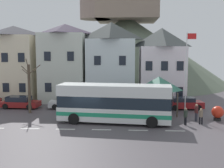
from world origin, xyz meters
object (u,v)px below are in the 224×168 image
object	(u,v)px
pedestrian_03	(201,115)
townhouse_00	(14,63)
pedestrian_00	(186,115)
flagpole	(187,69)
parked_car_02	(70,102)
pedestrian_02	(152,110)
pedestrian_01	(196,112)
transit_bus	(114,104)
bus_shelter	(159,84)
harbour_buoy	(218,112)
hilltop_castle	(126,47)
public_bench	(137,105)
parked_car_03	(136,102)
parked_car_01	(184,103)
bare_tree_01	(29,87)
townhouse_02	(111,62)
parked_car_00	(20,102)
townhouse_03	(161,65)
townhouse_01	(66,62)

from	to	relation	value
pedestrian_03	townhouse_00	bearing A→B (deg)	151.82
pedestrian_00	flagpole	distance (m)	5.64
parked_car_02	pedestrian_02	bearing A→B (deg)	150.06
pedestrian_01	transit_bus	bearing A→B (deg)	-172.92
transit_bus	bus_shelter	distance (m)	6.11
harbour_buoy	hilltop_castle	bearing A→B (deg)	105.28
pedestrian_00	public_bench	bearing A→B (deg)	122.28
parked_car_03	pedestrian_00	size ratio (longest dim) A/B	2.87
townhouse_00	parked_car_01	size ratio (longest dim) A/B	2.42
pedestrian_02	bare_tree_01	xyz separation A→B (m)	(-12.53, 1.49, 1.92)
bus_shelter	pedestrian_00	bearing A→B (deg)	-67.82
townhouse_02	hilltop_castle	xyz separation A→B (m)	(1.80, 21.93, 2.35)
bus_shelter	flagpole	bearing A→B (deg)	-10.77
parked_car_00	bus_shelter	bearing A→B (deg)	-3.07
townhouse_02	harbour_buoy	distance (m)	15.01
bus_shelter	parked_car_01	xyz separation A→B (m)	(3.15, 2.31, -2.45)
townhouse_02	townhouse_03	world-z (taller)	townhouse_02
parked_car_01	flagpole	size ratio (longest dim) A/B	0.49
parked_car_03	pedestrian_03	xyz separation A→B (m)	(5.51, -6.88, 0.17)
townhouse_02	parked_car_02	bearing A→B (deg)	-131.70
parked_car_00	parked_car_02	bearing A→B (deg)	6.41
parked_car_01	parked_car_03	size ratio (longest dim) A/B	0.91
townhouse_00	hilltop_castle	world-z (taller)	hilltop_castle
pedestrian_02	harbour_buoy	world-z (taller)	pedestrian_02
pedestrian_01	flagpole	size ratio (longest dim) A/B	0.20
pedestrian_03	pedestrian_02	bearing A→B (deg)	152.44
townhouse_03	bare_tree_01	size ratio (longest dim) A/B	1.64
townhouse_02	pedestrian_00	xyz separation A→B (m)	(7.17, -11.66, -4.17)
parked_car_01	pedestrian_02	world-z (taller)	pedestrian_02
townhouse_02	flagpole	size ratio (longest dim) A/B	1.22
bus_shelter	parked_car_02	xyz separation A→B (m)	(-9.73, 2.14, -2.45)
transit_bus	pedestrian_00	size ratio (longest dim) A/B	6.72
parked_car_00	parked_car_03	bearing A→B (deg)	7.26
parked_car_00	townhouse_01	bearing A→B (deg)	59.97
townhouse_01	pedestrian_03	xyz separation A→B (m)	(14.68, -12.03, -4.17)
public_bench	hilltop_castle	bearing A→B (deg)	92.77
transit_bus	pedestrian_02	distance (m)	4.15
bus_shelter	public_bench	world-z (taller)	bus_shelter
transit_bus	flagpole	world-z (taller)	flagpole
townhouse_00	parked_car_00	distance (m)	7.27
townhouse_02	bus_shelter	xyz separation A→B (m)	(5.32, -7.10, -1.93)
townhouse_00	parked_car_00	size ratio (longest dim) A/B	2.24
transit_bus	public_bench	world-z (taller)	transit_bus
parked_car_00	pedestrian_01	xyz separation A→B (m)	(18.53, -4.99, 0.20)
bare_tree_01	parked_car_02	bearing A→B (deg)	36.66
townhouse_01	pedestrian_01	xyz separation A→B (m)	(14.55, -10.90, -4.12)
transit_bus	parked_car_00	xyz separation A→B (m)	(-11.01, 5.93, -1.08)
townhouse_02	parked_car_03	xyz separation A→B (m)	(3.07, -4.44, -4.39)
flagpole	townhouse_00	bearing A→B (deg)	159.61
townhouse_03	hilltop_castle	world-z (taller)	hilltop_castle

